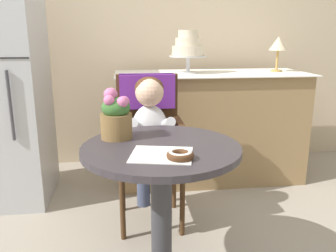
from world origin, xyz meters
name	(u,v)px	position (x,y,z in m)	size (l,w,h in m)	color
back_wall	(139,17)	(0.00, 1.85, 1.35)	(4.80, 0.10, 2.70)	#C1AD8E
cafe_table	(161,189)	(0.00, 0.00, 0.51)	(0.72, 0.72, 0.72)	#332D33
wicker_chair	(148,124)	(-0.01, 0.69, 0.64)	(0.42, 0.45, 0.95)	#472D19
seated_child	(150,125)	(-0.01, 0.54, 0.68)	(0.27, 0.32, 0.73)	silver
paper_napkin	(162,155)	(-0.01, -0.13, 0.72)	(0.25, 0.22, 0.00)	white
donut_front	(180,155)	(0.06, -0.19, 0.74)	(0.11, 0.11, 0.04)	#4C2D19
flower_vase	(116,115)	(-0.20, 0.14, 0.83)	(0.15, 0.15, 0.24)	brown
display_counter	(210,126)	(0.55, 1.30, 0.45)	(1.56, 0.62, 0.90)	#93754C
tiered_cake_stand	(188,47)	(0.35, 1.30, 1.10)	(0.30, 0.30, 0.33)	silver
table_lamp	(278,45)	(1.11, 1.33, 1.12)	(0.15, 0.15, 0.28)	#B28C47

